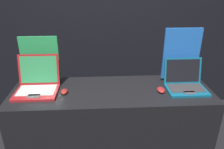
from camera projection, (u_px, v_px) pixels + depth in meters
wall_back at (106, 13)px, 2.93m from camera, size 8.00×0.05×2.80m
display_counter at (112, 133)px, 2.11m from camera, size 1.75×0.58×0.94m
laptop_front at (37, 83)px, 1.89m from camera, size 0.36×0.34×0.29m
mouse_front at (64, 92)px, 1.86m from camera, size 0.06×0.09×0.03m
promo_stand_front at (41, 61)px, 2.00m from camera, size 0.34×0.07×0.43m
laptop_back at (185, 82)px, 1.92m from camera, size 0.34×0.29×0.25m
mouse_back at (161, 90)px, 1.89m from camera, size 0.07×0.11×0.03m
promo_stand_back at (181, 56)px, 2.01m from camera, size 0.34×0.07×0.50m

